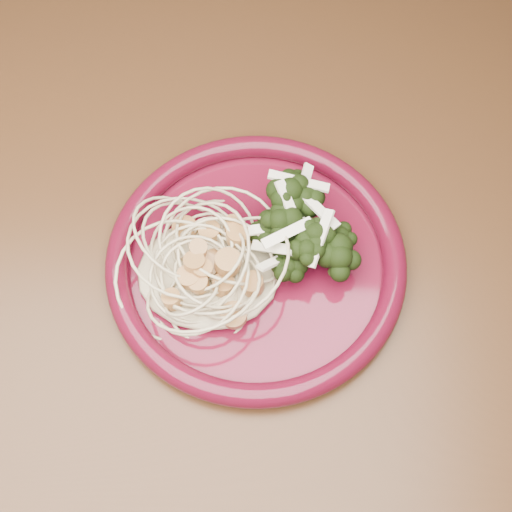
{
  "coord_description": "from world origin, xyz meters",
  "views": [
    {
      "loc": [
        -0.04,
        -0.24,
        1.33
      ],
      "look_at": [
        -0.06,
        0.05,
        0.77
      ],
      "focal_mm": 50.0,
      "sensor_mm": 36.0,
      "label": 1
    }
  ],
  "objects": [
    {
      "name": "dining_table",
      "position": [
        0.0,
        0.0,
        0.65
      ],
      "size": [
        1.2,
        0.8,
        0.75
      ],
      "color": "#472814",
      "rests_on": "ground"
    },
    {
      "name": "onion_garnish",
      "position": [
        -0.01,
        0.07,
        0.81
      ],
      "size": [
        0.08,
        0.1,
        0.05
      ],
      "primitive_type": null,
      "rotation": [
        0.0,
        0.0,
        0.35
      ],
      "color": "#EDE4C7",
      "rests_on": "broccoli_pile"
    },
    {
      "name": "dinner_plate",
      "position": [
        -0.06,
        0.05,
        0.76
      ],
      "size": [
        0.35,
        0.35,
        0.02
      ],
      "rotation": [
        0.0,
        0.0,
        0.35
      ],
      "color": "#530B1C",
      "rests_on": "dining_table"
    },
    {
      "name": "scallop_cluster",
      "position": [
        -0.1,
        0.03,
        0.8
      ],
      "size": [
        0.14,
        0.14,
        0.04
      ],
      "primitive_type": null,
      "rotation": [
        0.0,
        0.0,
        0.35
      ],
      "color": "#B8854C",
      "rests_on": "spaghetti_pile"
    },
    {
      "name": "spaghetti_pile",
      "position": [
        -0.1,
        0.03,
        0.77
      ],
      "size": [
        0.16,
        0.15,
        0.03
      ],
      "primitive_type": "ellipsoid",
      "rotation": [
        0.0,
        0.0,
        0.35
      ],
      "color": "#C7B78C",
      "rests_on": "dinner_plate"
    },
    {
      "name": "broccoli_pile",
      "position": [
        -0.01,
        0.07,
        0.78
      ],
      "size": [
        0.12,
        0.15,
        0.05
      ],
      "primitive_type": "ellipsoid",
      "rotation": [
        0.0,
        0.0,
        0.35
      ],
      "color": "black",
      "rests_on": "dinner_plate"
    }
  ]
}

